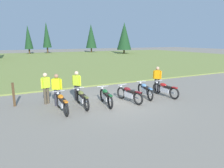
{
  "coord_description": "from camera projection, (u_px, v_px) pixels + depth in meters",
  "views": [
    {
      "loc": [
        -4.85,
        -9.34,
        3.31
      ],
      "look_at": [
        0.0,
        0.6,
        0.9
      ],
      "focal_mm": 32.16,
      "sensor_mm": 36.0,
      "label": 1
    }
  ],
  "objects": [
    {
      "name": "motorcycle_british_green",
      "position": [
        106.0,
        97.0,
        10.48
      ],
      "size": [
        0.62,
        2.1,
        0.88
      ],
      "color": "black",
      "rests_on": "ground"
    },
    {
      "name": "motorcycle_maroon",
      "position": [
        129.0,
        94.0,
        10.98
      ],
      "size": [
        0.7,
        2.08,
        0.88
      ],
      "color": "black",
      "rests_on": "ground"
    },
    {
      "name": "grass_moorland",
      "position": [
        46.0,
        60.0,
        33.91
      ],
      "size": [
        80.0,
        44.0,
        0.1
      ],
      "primitive_type": "cube",
      "color": "olive",
      "rests_on": "ground"
    },
    {
      "name": "motorcycle_red",
      "position": [
        165.0,
        89.0,
        12.03
      ],
      "size": [
        0.62,
        2.1,
        0.88
      ],
      "color": "black",
      "rests_on": "ground"
    },
    {
      "name": "rider_with_back_turned",
      "position": [
        77.0,
        84.0,
        11.08
      ],
      "size": [
        0.4,
        0.44,
        1.67
      ],
      "color": "black",
      "rests_on": "ground"
    },
    {
      "name": "rider_near_row_end",
      "position": [
        157.0,
        78.0,
        12.97
      ],
      "size": [
        0.4,
        0.43,
        1.67
      ],
      "color": "black",
      "rests_on": "ground"
    },
    {
      "name": "rider_checking_bike",
      "position": [
        57.0,
        88.0,
        10.19
      ],
      "size": [
        0.49,
        0.37,
        1.67
      ],
      "color": "#2D2D38",
      "rests_on": "ground"
    },
    {
      "name": "rider_in_hivis_vest",
      "position": [
        46.0,
        86.0,
        10.51
      ],
      "size": [
        0.51,
        0.35,
        1.67
      ],
      "color": "#4C4233",
      "rests_on": "ground"
    },
    {
      "name": "motorcycle_olive",
      "position": [
        82.0,
        98.0,
        10.16
      ],
      "size": [
        0.62,
        2.1,
        0.88
      ],
      "color": "black",
      "rests_on": "ground"
    },
    {
      "name": "motorcycle_orange",
      "position": [
        62.0,
        103.0,
        9.46
      ],
      "size": [
        0.62,
        2.1,
        0.88
      ],
      "color": "black",
      "rests_on": "ground"
    },
    {
      "name": "motorcycle_sky_blue",
      "position": [
        145.0,
        90.0,
        11.82
      ],
      "size": [
        0.68,
        2.08,
        0.88
      ],
      "color": "black",
      "rests_on": "ground"
    },
    {
      "name": "trail_marker_post",
      "position": [
        14.0,
        95.0,
        10.18
      ],
      "size": [
        0.12,
        0.12,
        1.23
      ],
      "primitive_type": "cube",
      "color": "#47331E",
      "rests_on": "ground"
    },
    {
      "name": "ground_plane",
      "position": [
        117.0,
        102.0,
        10.99
      ],
      "size": [
        140.0,
        140.0,
        0.0
      ],
      "primitive_type": "plane",
      "color": "gray"
    },
    {
      "name": "forest_treeline",
      "position": [
        9.0,
        34.0,
        36.82
      ],
      "size": [
        43.86,
        28.03,
        8.78
      ],
      "color": "#47331E",
      "rests_on": "ground"
    }
  ]
}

